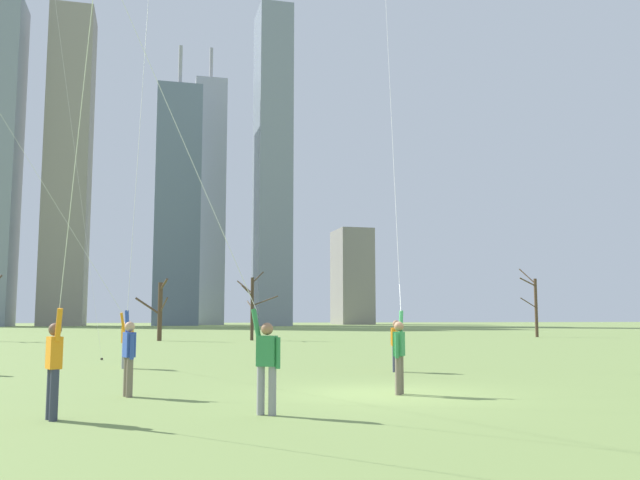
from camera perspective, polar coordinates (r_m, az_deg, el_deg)
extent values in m
plane|color=#7A934C|center=(15.80, 5.44, -12.66)|extent=(400.00, 400.00, 0.00)
cylinder|color=#33384C|center=(12.71, -21.52, -11.84)|extent=(0.14, 0.14, 0.85)
cylinder|color=#33384C|center=(12.49, -21.28, -11.95)|extent=(0.14, 0.14, 0.85)
cube|color=orange|center=(12.55, -21.27, -8.74)|extent=(0.31, 0.39, 0.54)
sphere|color=brown|center=(12.54, -21.20, -6.96)|extent=(0.22, 0.22, 0.22)
cylinder|color=orange|center=(12.75, -21.51, -8.84)|extent=(0.09, 0.09, 0.55)
cylinder|color=orange|center=(12.33, -20.94, -6.60)|extent=(0.16, 0.22, 0.56)
cylinder|color=gray|center=(24.33, -15.61, -9.26)|extent=(0.14, 0.14, 0.85)
cylinder|color=gray|center=(24.20, -16.03, -9.26)|extent=(0.14, 0.14, 0.85)
cube|color=orange|center=(24.24, -15.77, -7.62)|extent=(0.39, 0.37, 0.54)
sphere|color=beige|center=(24.23, -15.74, -6.70)|extent=(0.22, 0.22, 0.22)
cylinder|color=orange|center=(24.37, -15.37, -7.70)|extent=(0.09, 0.09, 0.55)
cylinder|color=orange|center=(24.10, -16.13, -6.49)|extent=(0.21, 0.20, 0.56)
cylinder|color=#726656|center=(15.61, -15.58, -10.97)|extent=(0.14, 0.14, 0.85)
cylinder|color=#726656|center=(15.82, -15.81, -10.90)|extent=(0.14, 0.14, 0.85)
cube|color=#2D4CA5|center=(15.67, -15.61, -8.40)|extent=(0.29, 0.38, 0.54)
sphere|color=tan|center=(15.66, -15.57, -6.97)|extent=(0.22, 0.22, 0.22)
cylinder|color=#2D4CA5|center=(15.47, -15.40, -8.55)|extent=(0.09, 0.09, 0.55)
cylinder|color=#2D4CA5|center=(15.86, -15.78, -6.66)|extent=(0.15, 0.22, 0.56)
cylinder|color=silver|center=(20.59, -14.25, 16.93)|extent=(0.39, 6.16, 15.96)
cylinder|color=gray|center=(12.36, -3.99, -12.43)|extent=(0.14, 0.14, 0.85)
cylinder|color=gray|center=(12.45, -4.96, -12.38)|extent=(0.14, 0.14, 0.85)
cube|color=#338C4C|center=(12.35, -4.45, -9.20)|extent=(0.39, 0.35, 0.54)
sphere|color=#9E7051|center=(12.34, -4.43, -7.39)|extent=(0.22, 0.22, 0.22)
cylinder|color=#338C4C|center=(12.27, -3.53, -9.38)|extent=(0.09, 0.09, 0.55)
cylinder|color=#338C4C|center=(12.42, -5.33, -6.99)|extent=(0.22, 0.18, 0.56)
cylinder|color=#726656|center=(15.59, 6.54, -11.16)|extent=(0.14, 0.14, 0.85)
cylinder|color=#726656|center=(15.80, 6.73, -11.10)|extent=(0.14, 0.14, 0.85)
cube|color=#338C4C|center=(15.65, 6.60, -8.59)|extent=(0.36, 0.39, 0.54)
sphere|color=#9E7051|center=(15.64, 6.58, -7.17)|extent=(0.22, 0.22, 0.22)
cylinder|color=#338C4C|center=(15.45, 6.41, -8.75)|extent=(0.09, 0.09, 0.55)
cylinder|color=#338C4C|center=(15.85, 6.76, -6.85)|extent=(0.19, 0.22, 0.56)
cylinder|color=silver|center=(24.63, 5.82, 13.14)|extent=(4.72, 13.98, 16.24)
cylinder|color=#33384C|center=(21.96, 6.24, -9.78)|extent=(0.14, 0.14, 0.85)
cylinder|color=#33384C|center=(22.15, 6.53, -9.75)|extent=(0.14, 0.14, 0.85)
cube|color=orange|center=(22.02, 6.37, -7.96)|extent=(0.39, 0.37, 0.54)
sphere|color=#9E7051|center=(22.02, 6.35, -6.95)|extent=(0.22, 0.22, 0.22)
cylinder|color=orange|center=(21.84, 6.09, -8.07)|extent=(0.09, 0.09, 0.55)
cylinder|color=orange|center=(22.21, 6.64, -8.03)|extent=(0.09, 0.09, 0.55)
cylinder|color=silver|center=(33.67, -19.98, 8.73)|extent=(3.72, 6.25, 20.54)
cylinder|color=#3F3833|center=(29.34, -17.73, -9.42)|extent=(0.10, 0.10, 0.08)
cylinder|color=#4C3828|center=(62.82, 17.56, -5.40)|extent=(0.27, 0.27, 5.08)
cylinder|color=#4C3828|center=(62.66, 16.91, -3.36)|extent=(1.40, 0.39, 0.79)
cylinder|color=#4C3828|center=(62.46, 16.96, -5.02)|extent=(1.52, 0.13, 0.91)
cylinder|color=#4C3828|center=(63.35, 16.88, -2.90)|extent=(0.79, 1.53, 1.43)
cylinder|color=#423326|center=(51.62, -5.68, -5.72)|extent=(0.24, 0.24, 4.69)
cylinder|color=#423326|center=(51.03, -6.10, -4.22)|extent=(1.06, 1.21, 0.85)
cylinder|color=#423326|center=(52.20, -5.87, -5.39)|extent=(0.29, 1.26, 0.66)
cylinder|color=#423326|center=(51.91, -5.20, -3.11)|extent=(0.97, 0.41, 0.91)
cylinder|color=#423326|center=(52.27, -6.29, -3.92)|extent=(1.07, 1.47, 1.06)
cylinder|color=#423326|center=(51.28, -4.61, -5.08)|extent=(1.84, 1.09, 0.79)
cylinder|color=#4C3828|center=(51.66, -13.19, -5.82)|extent=(0.33, 0.33, 4.26)
cylinder|color=#4C3828|center=(51.16, -12.88, -3.62)|extent=(0.61, 1.27, 0.87)
cylinder|color=#4C3828|center=(51.96, -14.15, -5.36)|extent=(1.88, 0.78, 1.31)
cylinder|color=#4C3828|center=(51.00, -12.90, -5.33)|extent=(0.58, 1.43, 1.18)
cube|color=slate|center=(146.07, -11.82, 2.92)|extent=(9.27, 7.64, 50.27)
cylinder|color=#99999E|center=(153.69, -11.56, 13.95)|extent=(0.80, 0.80, 9.36)
cube|color=gray|center=(148.63, -20.23, 5.84)|extent=(8.43, 11.13, 64.65)
cube|color=gray|center=(141.34, -3.99, 6.29)|extent=(6.72, 10.30, 65.67)
cube|color=gray|center=(163.97, 2.69, -3.09)|extent=(7.85, 11.40, 22.59)
cube|color=#9EA3AD|center=(158.87, -9.26, 3.24)|extent=(7.17, 6.70, 56.45)
cylinder|color=#99999E|center=(167.33, -9.05, 14.22)|extent=(0.80, 0.80, 8.19)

